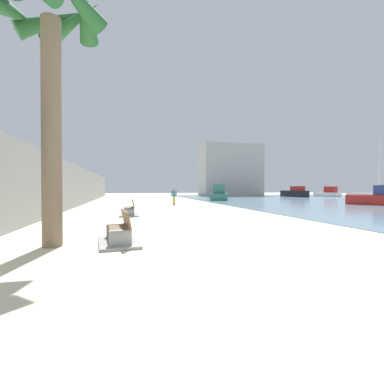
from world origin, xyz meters
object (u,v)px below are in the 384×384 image
object	(u,v)px
boat_far_left	(219,194)
bench_far	(130,212)
person_walking	(174,195)
palm_tree	(49,42)
bench_near	(119,236)
boat_mid_bay	(295,193)
boat_distant	(381,198)
boat_outer	(328,193)

from	to	relation	value
boat_far_left	bench_far	bearing A→B (deg)	-123.05
boat_far_left	person_walking	bearing A→B (deg)	-130.73
palm_tree	bench_near	world-z (taller)	palm_tree
boat_mid_bay	boat_distant	world-z (taller)	boat_mid_bay
boat_outer	boat_mid_bay	bearing A→B (deg)	177.53
boat_outer	boat_far_left	world-z (taller)	boat_outer
palm_tree	boat_distant	world-z (taller)	palm_tree
person_walking	boat_outer	distance (m)	35.80
palm_tree	boat_far_left	bearing A→B (deg)	62.05
bench_near	boat_mid_bay	distance (m)	45.92
boat_distant	boat_outer	distance (m)	25.85
palm_tree	bench_near	bearing A→B (deg)	-1.28
bench_near	boat_far_left	bearing A→B (deg)	65.32
boat_outer	boat_far_left	xyz separation A→B (m)	(-23.72, -8.65, 0.07)
boat_distant	person_walking	bearing A→B (deg)	164.66
palm_tree	boat_mid_bay	bearing A→B (deg)	48.69
bench_near	boat_mid_bay	size ratio (longest dim) A/B	0.34
bench_near	boat_distant	xyz separation A→B (m)	(23.18, 12.61, 0.48)
boat_distant	boat_far_left	xyz separation A→B (m)	(-11.02, 13.87, 0.07)
palm_tree	person_walking	bearing A→B (deg)	69.86
bench_near	boat_distant	size ratio (longest dim) A/B	0.41
bench_near	boat_far_left	world-z (taller)	boat_far_left
bench_far	boat_distant	xyz separation A→B (m)	(22.78, 4.22, 0.48)
boat_mid_bay	palm_tree	bearing A→B (deg)	-131.31
bench_far	bench_near	bearing A→B (deg)	-92.73
person_walking	boat_mid_bay	xyz separation A→B (m)	(24.61, 17.71, -0.17)
boat_distant	boat_far_left	world-z (taller)	boat_far_left
bench_far	boat_distant	bearing A→B (deg)	10.49
palm_tree	boat_far_left	size ratio (longest dim) A/B	1.26
palm_tree	boat_outer	xyz separation A→B (m)	(37.75, 35.09, -5.00)
boat_mid_bay	bench_near	bearing A→B (deg)	-129.53
boat_outer	palm_tree	bearing A→B (deg)	-137.09
bench_far	boat_far_left	world-z (taller)	boat_far_left
bench_near	boat_outer	size ratio (longest dim) A/B	0.39
bench_near	boat_outer	xyz separation A→B (m)	(35.88, 35.13, 0.48)
bench_far	palm_tree	bearing A→B (deg)	-105.17
bench_far	person_walking	bearing A→B (deg)	65.66
person_walking	boat_far_left	world-z (taller)	boat_far_left
boat_outer	boat_far_left	size ratio (longest dim) A/B	0.94
bench_near	person_walking	bearing A→B (deg)	75.40
person_walking	boat_distant	xyz separation A→B (m)	(18.57, -5.09, -0.21)
palm_tree	boat_distant	size ratio (longest dim) A/B	1.43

